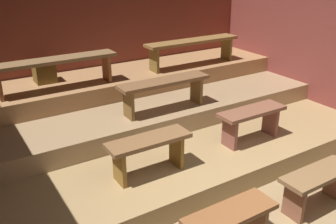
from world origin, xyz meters
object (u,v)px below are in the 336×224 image
(bench_floor_right, at_px, (317,181))
(bench_lower_right, at_px, (252,117))
(wooden_crate_upper, at_px, (44,72))
(bench_middle_center, at_px, (164,86))
(bench_lower_left, at_px, (149,147))
(bench_upper_left, at_px, (55,64))
(bench_floor_left, at_px, (230,222))
(bench_upper_right, at_px, (193,45))

(bench_floor_right, relative_size, bench_lower_right, 0.95)
(bench_floor_right, height_order, bench_lower_right, bench_lower_right)
(wooden_crate_upper, bearing_deg, bench_middle_center, -46.84)
(bench_middle_center, bearing_deg, bench_lower_left, -129.46)
(bench_lower_left, bearing_deg, bench_lower_right, 0.00)
(bench_upper_left, height_order, wooden_crate_upper, bench_upper_left)
(bench_floor_left, xyz_separation_m, wooden_crate_upper, (-0.67, 3.75, 0.65))
(bench_lower_left, relative_size, bench_lower_right, 1.00)
(bench_floor_left, bearing_deg, bench_upper_left, 100.39)
(bench_middle_center, bearing_deg, wooden_crate_upper, 133.16)
(bench_upper_right, bearing_deg, bench_floor_right, -100.39)
(bench_floor_right, bearing_deg, bench_middle_center, 104.98)
(bench_floor_right, xyz_separation_m, bench_upper_right, (0.60, 3.30, 0.88))
(bench_middle_center, height_order, bench_upper_left, bench_upper_left)
(bench_floor_left, relative_size, bench_upper_left, 0.52)
(bench_lower_right, xyz_separation_m, bench_upper_right, (0.43, 2.03, 0.59))
(bench_lower_right, relative_size, bench_upper_right, 0.55)
(bench_floor_right, xyz_separation_m, bench_lower_left, (-1.47, 1.26, 0.28))
(bench_floor_right, bearing_deg, wooden_crate_upper, 117.74)
(bench_middle_center, xyz_separation_m, bench_upper_right, (1.22, 0.99, 0.29))
(bench_lower_right, height_order, wooden_crate_upper, wooden_crate_upper)
(bench_floor_left, distance_m, bench_middle_center, 2.47)
(bench_floor_left, relative_size, bench_lower_right, 0.95)
(bench_lower_right, distance_m, bench_upper_left, 2.97)
(bench_floor_right, distance_m, bench_upper_left, 3.91)
(bench_lower_right, bearing_deg, bench_upper_left, 135.62)
(bench_upper_left, bearing_deg, bench_floor_left, -79.61)
(bench_floor_right, distance_m, bench_middle_center, 2.46)
(bench_upper_left, xyz_separation_m, wooden_crate_upper, (-0.06, 0.45, -0.23))
(bench_upper_left, bearing_deg, bench_upper_right, 0.00)
(bench_lower_left, distance_m, bench_middle_center, 1.38)
(bench_middle_center, xyz_separation_m, wooden_crate_upper, (-1.35, 1.44, 0.06))
(bench_lower_right, bearing_deg, bench_floor_right, -97.67)
(bench_upper_left, bearing_deg, bench_middle_center, -37.59)
(bench_middle_center, bearing_deg, bench_lower_right, -52.88)
(bench_floor_left, bearing_deg, wooden_crate_upper, 100.12)
(bench_floor_right, bearing_deg, bench_lower_right, 82.33)
(bench_lower_left, relative_size, bench_middle_center, 0.71)
(bench_lower_right, height_order, bench_middle_center, bench_middle_center)
(bench_floor_left, relative_size, bench_middle_center, 0.67)
(bench_lower_left, distance_m, bench_upper_left, 2.16)
(bench_lower_right, xyz_separation_m, bench_upper_left, (-2.08, 2.03, 0.59))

